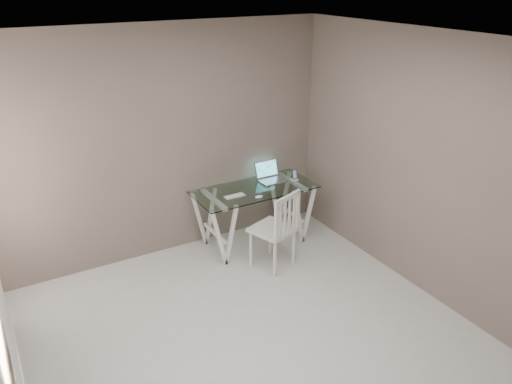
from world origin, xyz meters
TOP-DOWN VIEW (x-y plane):
  - room at (-0.06, 0.02)m, footprint 4.50×4.52m
  - desk at (0.93, 1.85)m, footprint 1.50×0.70m
  - chair at (0.88, 1.22)m, footprint 0.56×0.56m
  - laptop at (1.25, 2.01)m, footprint 0.33×0.31m
  - keyboard at (0.62, 1.77)m, footprint 0.26×0.11m
  - mouse at (0.84, 1.59)m, footprint 0.10×0.06m
  - phone_dock at (1.51, 1.84)m, footprint 0.07×0.07m

SIDE VIEW (x-z plane):
  - desk at x=0.93m, z-range 0.01..0.76m
  - chair at x=0.88m, z-range 0.05..1.01m
  - keyboard at x=0.62m, z-range 0.75..0.75m
  - mouse at x=0.84m, z-range 0.75..0.78m
  - phone_dock at x=1.51m, z-range 0.72..0.85m
  - laptop at x=1.25m, z-range 0.69..0.91m
  - room at x=-0.06m, z-range 0.36..3.07m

